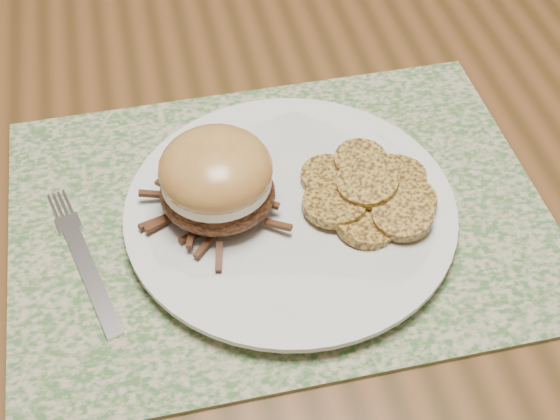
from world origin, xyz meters
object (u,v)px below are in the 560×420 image
Objects in this scene: dining_table at (533,161)px; fork at (83,258)px; dinner_plate at (290,212)px; pork_sandwich at (216,179)px.

fork is (-0.46, -0.10, 0.09)m from dining_table.
dinner_plate reaches higher than fork.
dining_table is at bearing -1.67° from fork.
pork_sandwich is at bearing -5.31° from fork.
dining_table is 12.91× the size of pork_sandwich.
dinner_plate is 0.07m from pork_sandwich.
fork is (-0.17, -0.01, -0.01)m from dinner_plate.
pork_sandwich is (-0.06, 0.01, 0.04)m from dinner_plate.
pork_sandwich is at bearing 169.38° from dinner_plate.
pork_sandwich reaches higher than fork.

